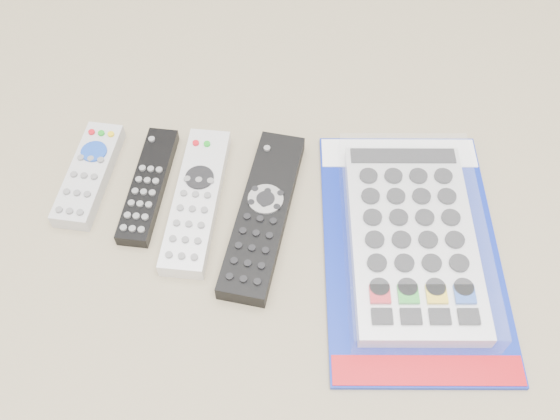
# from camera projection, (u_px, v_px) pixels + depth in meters

# --- Properties ---
(remote_small_grey) EXTENTS (0.06, 0.17, 0.02)m
(remote_small_grey) POSITION_uv_depth(u_px,v_px,m) (89.00, 174.00, 0.83)
(remote_small_grey) COLOR #B2B2B4
(remote_small_grey) RESTS_ON ground
(remote_slim_black) EXTENTS (0.05, 0.18, 0.02)m
(remote_slim_black) POSITION_uv_depth(u_px,v_px,m) (148.00, 185.00, 0.82)
(remote_slim_black) COLOR black
(remote_slim_black) RESTS_ON ground
(remote_silver_dvd) EXTENTS (0.06, 0.22, 0.03)m
(remote_silver_dvd) POSITION_uv_depth(u_px,v_px,m) (197.00, 200.00, 0.80)
(remote_silver_dvd) COLOR silver
(remote_silver_dvd) RESTS_ON ground
(remote_large_black) EXTENTS (0.09, 0.25, 0.03)m
(remote_large_black) POSITION_uv_depth(u_px,v_px,m) (263.00, 214.00, 0.79)
(remote_large_black) COLOR black
(remote_large_black) RESTS_ON ground
(jumbo_remote_packaged) EXTENTS (0.24, 0.37, 0.05)m
(jumbo_remote_packaged) POSITION_uv_depth(u_px,v_px,m) (413.00, 238.00, 0.76)
(jumbo_remote_packaged) COLOR #0E229B
(jumbo_remote_packaged) RESTS_ON ground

